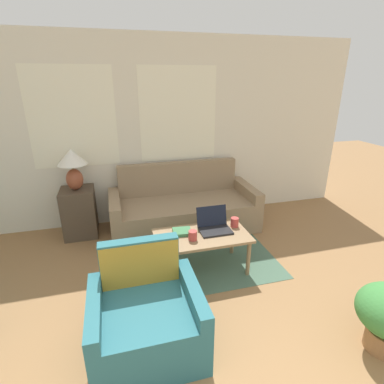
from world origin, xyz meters
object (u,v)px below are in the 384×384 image
at_px(laptop, 214,225).
at_px(cup_yellow, 168,240).
at_px(table_lamp, 72,164).
at_px(coffee_table, 202,239).
at_px(armchair, 146,318).
at_px(cup_navy, 193,235).
at_px(couch, 183,209).
at_px(cup_white, 235,222).
at_px(book_red, 182,232).

height_order(laptop, cup_yellow, laptop).
xyz_separation_m(table_lamp, coffee_table, (1.36, -1.22, -0.61)).
bearing_deg(armchair, cup_navy, 52.64).
xyz_separation_m(armchair, coffee_table, (0.72, 0.86, 0.13)).
height_order(coffee_table, cup_yellow, cup_yellow).
bearing_deg(coffee_table, cup_navy, -147.56).
bearing_deg(cup_navy, cup_yellow, -174.45).
xyz_separation_m(couch, coffee_table, (-0.06, -1.10, 0.13)).
bearing_deg(laptop, table_lamp, 143.11).
relative_size(table_lamp, cup_white, 5.07).
height_order(couch, armchair, couch).
distance_m(couch, cup_white, 1.10).
bearing_deg(laptop, book_red, 177.99).
relative_size(cup_yellow, book_red, 0.48).
xyz_separation_m(couch, book_red, (-0.26, -1.01, 0.20)).
xyz_separation_m(coffee_table, cup_navy, (-0.13, -0.08, 0.10)).
relative_size(couch, laptop, 5.83).
height_order(armchair, cup_yellow, armchair).
height_order(armchair, cup_white, armchair).
distance_m(cup_yellow, book_red, 0.27).
distance_m(table_lamp, book_red, 1.71).
bearing_deg(book_red, table_lamp, 135.72).
distance_m(cup_navy, cup_white, 0.57).
bearing_deg(coffee_table, book_red, 156.07).
bearing_deg(cup_white, couch, 109.60).
height_order(couch, table_lamp, table_lamp).
relative_size(coffee_table, laptop, 2.92).
relative_size(armchair, cup_navy, 8.17).
bearing_deg(cup_yellow, table_lamp, 126.23).
height_order(couch, book_red, couch).
bearing_deg(couch, cup_yellow, -110.32).
distance_m(table_lamp, coffee_table, 1.93).
bearing_deg(couch, table_lamp, 175.07).
height_order(armchair, book_red, armchair).
height_order(cup_yellow, book_red, cup_yellow).
bearing_deg(coffee_table, table_lamp, 138.11).
xyz_separation_m(laptop, cup_white, (0.25, 0.01, -0.00)).
bearing_deg(book_red, cup_white, -0.09).
distance_m(laptop, cup_yellow, 0.58).
bearing_deg(cup_yellow, coffee_table, 15.12).
height_order(armchair, table_lamp, table_lamp).
bearing_deg(cup_navy, table_lamp, 133.54).
xyz_separation_m(couch, cup_yellow, (-0.45, -1.20, 0.23)).
height_order(couch, cup_yellow, couch).
height_order(coffee_table, cup_navy, cup_navy).
distance_m(cup_navy, book_red, 0.19).
xyz_separation_m(table_lamp, book_red, (1.16, -1.13, -0.55)).
bearing_deg(table_lamp, cup_navy, -46.46).
relative_size(couch, book_red, 9.52).
bearing_deg(couch, armchair, -111.65).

